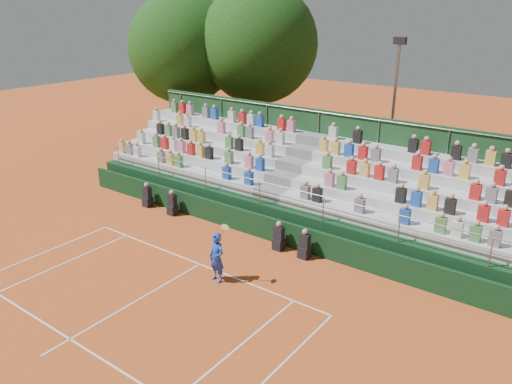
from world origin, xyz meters
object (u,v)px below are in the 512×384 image
Objects in this scene: tennis_player at (217,258)px; tree_west at (183,49)px; floodlight_mast at (394,102)px; tree_east at (258,44)px.

tree_west reaches higher than tennis_player.
tree_west is 1.30× the size of floodlight_mast.
floodlight_mast is at bearing -6.07° from tree_east.
floodlight_mast is (0.85, 12.72, 3.54)m from tennis_player.
tennis_player is 0.21× the size of tree_east.
floodlight_mast is (13.55, 0.92, -1.98)m from tree_west.
tree_east is at bearing 173.93° from floodlight_mast.
tree_east reaches higher than tennis_player.
tree_east is 9.45m from floodlight_mast.
tree_west is 0.95× the size of tree_east.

